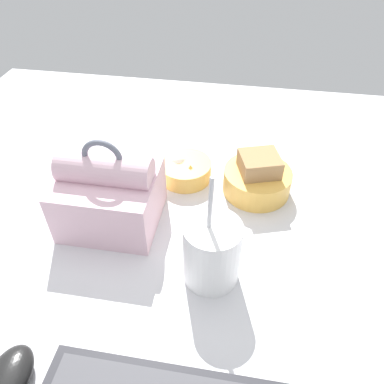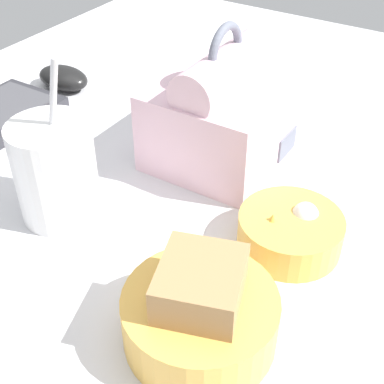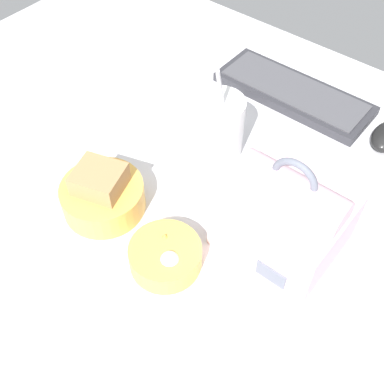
{
  "view_description": "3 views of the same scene",
  "coord_description": "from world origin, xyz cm",
  "px_view_note": "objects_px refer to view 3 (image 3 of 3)",
  "views": [
    {
      "loc": [
        -6.19,
        50.11,
        52.32
      ],
      "look_at": [
        2.17,
        -0.04,
        7.0
      ],
      "focal_mm": 35.0,
      "sensor_mm": 36.0,
      "label": 1
    },
    {
      "loc": [
        -34.78,
        -23.21,
        40.73
      ],
      "look_at": [
        2.17,
        -0.04,
        7.0
      ],
      "focal_mm": 50.0,
      "sensor_mm": 36.0,
      "label": 2
    },
    {
      "loc": [
        32.28,
        -37.1,
        64.09
      ],
      "look_at": [
        2.17,
        -0.04,
        7.0
      ],
      "focal_mm": 45.0,
      "sensor_mm": 36.0,
      "label": 3
    }
  ],
  "objects_px": {
    "bento_bowl_sandwich": "(102,194)",
    "bento_bowl_snacks": "(165,255)",
    "lunch_bag": "(285,216)",
    "soup_cup": "(218,126)",
    "keyboard": "(293,93)"
  },
  "relations": [
    {
      "from": "lunch_bag",
      "to": "bento_bowl_sandwich",
      "type": "xyz_separation_m",
      "value": [
        -0.26,
        -0.12,
        -0.03
      ]
    },
    {
      "from": "bento_bowl_sandwich",
      "to": "bento_bowl_snacks",
      "type": "height_order",
      "value": "bento_bowl_sandwich"
    },
    {
      "from": "lunch_bag",
      "to": "bento_bowl_sandwich",
      "type": "height_order",
      "value": "lunch_bag"
    },
    {
      "from": "keyboard",
      "to": "bento_bowl_snacks",
      "type": "xyz_separation_m",
      "value": [
        0.06,
        -0.45,
        0.01
      ]
    },
    {
      "from": "bento_bowl_sandwich",
      "to": "bento_bowl_snacks",
      "type": "relative_size",
      "value": 1.24
    },
    {
      "from": "bento_bowl_sandwich",
      "to": "lunch_bag",
      "type": "bearing_deg",
      "value": 25.81
    },
    {
      "from": "soup_cup",
      "to": "bento_bowl_snacks",
      "type": "xyz_separation_m",
      "value": [
        0.08,
        -0.24,
        -0.04
      ]
    },
    {
      "from": "lunch_bag",
      "to": "soup_cup",
      "type": "bearing_deg",
      "value": 153.81
    },
    {
      "from": "lunch_bag",
      "to": "bento_bowl_sandwich",
      "type": "relative_size",
      "value": 1.32
    },
    {
      "from": "soup_cup",
      "to": "keyboard",
      "type": "bearing_deg",
      "value": 82.92
    },
    {
      "from": "keyboard",
      "to": "soup_cup",
      "type": "height_order",
      "value": "soup_cup"
    },
    {
      "from": "keyboard",
      "to": "bento_bowl_snacks",
      "type": "relative_size",
      "value": 2.92
    },
    {
      "from": "keyboard",
      "to": "bento_bowl_sandwich",
      "type": "relative_size",
      "value": 2.36
    },
    {
      "from": "lunch_bag",
      "to": "soup_cup",
      "type": "distance_m",
      "value": 0.22
    },
    {
      "from": "keyboard",
      "to": "bento_bowl_snacks",
      "type": "height_order",
      "value": "bento_bowl_snacks"
    }
  ]
}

